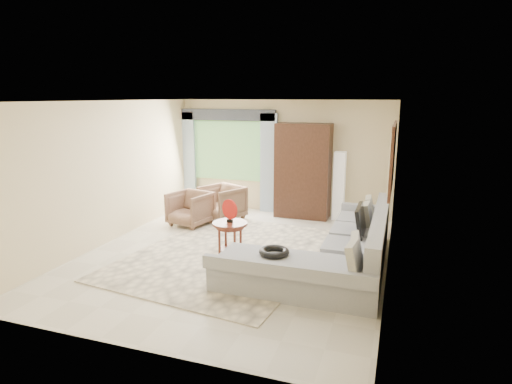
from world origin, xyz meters
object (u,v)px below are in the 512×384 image
(sectional_sofa, at_px, (339,254))
(armoire, at_px, (303,171))
(tv_screen, at_px, (361,221))
(floor_lamp, at_px, (339,186))
(potted_plant, at_px, (201,196))
(armchair_left, at_px, (190,209))
(armchair_right, at_px, (222,203))
(coffee_table, at_px, (230,238))

(sectional_sofa, bearing_deg, armoire, 113.06)
(tv_screen, relative_size, floor_lamp, 0.49)
(sectional_sofa, bearing_deg, potted_plant, 142.34)
(potted_plant, bearing_deg, armchair_left, -72.09)
(armchair_right, bearing_deg, potted_plant, 165.50)
(armoire, bearing_deg, tv_screen, -58.35)
(coffee_table, distance_m, armchair_left, 2.04)
(sectional_sofa, bearing_deg, tv_screen, 60.10)
(armoire, distance_m, floor_lamp, 0.86)
(coffee_table, distance_m, potted_plant, 3.45)
(tv_screen, xyz_separation_m, armchair_left, (-3.60, 1.02, -0.36))
(potted_plant, relative_size, armoire, 0.26)
(tv_screen, bearing_deg, coffee_table, -169.87)
(floor_lamp, bearing_deg, armchair_right, -160.70)
(armchair_left, bearing_deg, armchair_right, 66.72)
(potted_plant, bearing_deg, sectional_sofa, -37.66)
(coffee_table, height_order, potted_plant, coffee_table)
(potted_plant, bearing_deg, armoire, -0.73)
(coffee_table, relative_size, floor_lamp, 0.40)
(armchair_left, bearing_deg, potted_plant, 121.41)
(sectional_sofa, relative_size, coffee_table, 5.81)
(tv_screen, bearing_deg, armchair_right, 152.34)
(tv_screen, xyz_separation_m, armchair_right, (-3.13, 1.64, -0.34))
(armchair_right, distance_m, floor_lamp, 2.60)
(sectional_sofa, distance_m, floor_lamp, 3.03)
(floor_lamp, bearing_deg, tv_screen, -74.32)
(coffee_table, xyz_separation_m, potted_plant, (-1.95, 2.84, -0.04))
(coffee_table, height_order, armchair_right, armchair_right)
(coffee_table, bearing_deg, tv_screen, 10.13)
(sectional_sofa, relative_size, potted_plant, 6.42)
(tv_screen, relative_size, armchair_right, 0.89)
(armchair_left, height_order, potted_plant, armchair_left)
(armoire, relative_size, floor_lamp, 1.40)
(armchair_left, xyz_separation_m, armchair_right, (0.46, 0.62, 0.02))
(sectional_sofa, relative_size, floor_lamp, 2.31)
(tv_screen, bearing_deg, floor_lamp, 105.68)
(armoire, bearing_deg, sectional_sofa, -66.94)
(armchair_right, height_order, floor_lamp, floor_lamp)
(coffee_table, bearing_deg, armchair_right, 116.72)
(floor_lamp, bearing_deg, armoire, -175.71)
(armchair_right, xyz_separation_m, armoire, (1.63, 0.79, 0.67))
(armoire, xyz_separation_m, floor_lamp, (0.80, 0.06, -0.30))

